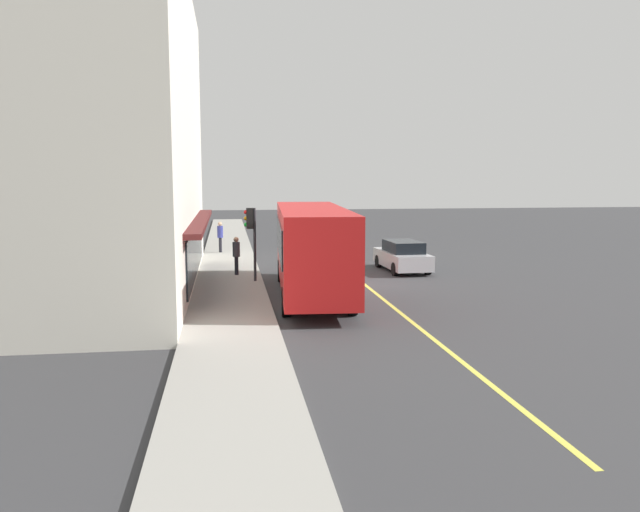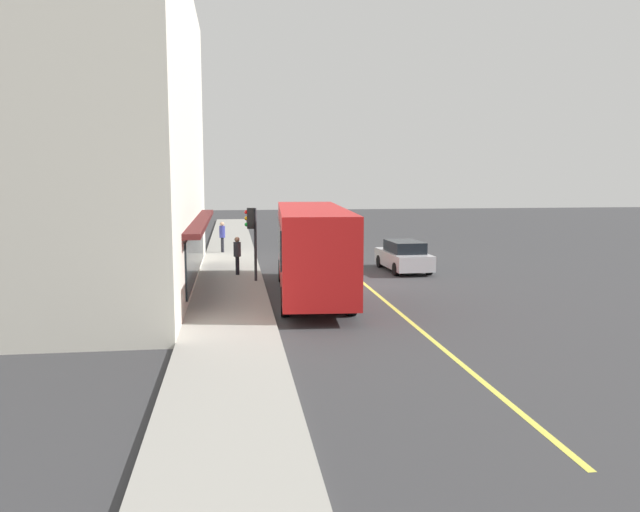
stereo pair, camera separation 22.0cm
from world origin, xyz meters
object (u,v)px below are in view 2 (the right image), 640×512
at_px(bus, 312,246).
at_px(car_silver, 404,256).
at_px(pedestrian_at_corner, 237,252).
at_px(pedestrian_waiting, 222,234).
at_px(traffic_light, 252,227).

relative_size(bus, car_silver, 2.57).
bearing_deg(car_silver, pedestrian_at_corner, 96.85).
xyz_separation_m(car_silver, pedestrian_waiting, (7.87, 9.06, 0.51)).
bearing_deg(bus, traffic_light, 36.23).
bearing_deg(car_silver, pedestrian_waiting, 49.00).
xyz_separation_m(bus, car_silver, (5.90, -5.35, -1.24)).
xyz_separation_m(bus, pedestrian_at_corner, (4.91, 2.88, -0.77)).
bearing_deg(pedestrian_waiting, traffic_light, -172.29).
bearing_deg(bus, pedestrian_at_corner, 30.43).
height_order(pedestrian_at_corner, pedestrian_waiting, pedestrian_waiting).
distance_m(bus, pedestrian_at_corner, 5.74).
distance_m(bus, car_silver, 8.06).
distance_m(pedestrian_at_corner, pedestrian_waiting, 8.90).
bearing_deg(pedestrian_waiting, pedestrian_at_corner, -174.71).
distance_m(car_silver, pedestrian_waiting, 12.01).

